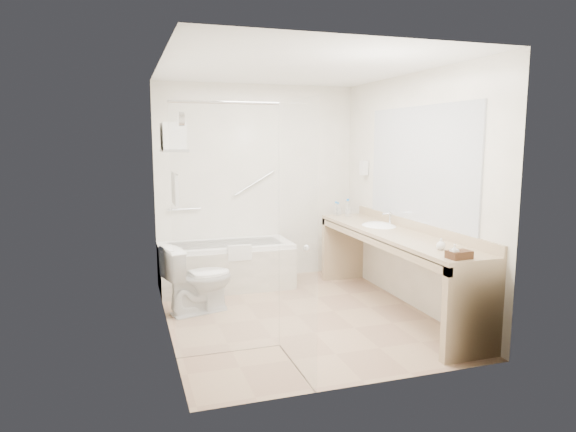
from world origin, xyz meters
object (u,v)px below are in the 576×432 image
object	(u,v)px
vanity_counter	(394,251)
water_bottle_left	(336,209)
bathtub	(226,265)
amenity_basket	(459,255)
toilet	(199,279)

from	to	relation	value
vanity_counter	water_bottle_left	size ratio (longest dim) A/B	14.87
bathtub	amenity_basket	distance (m)	3.05
bathtub	toilet	world-z (taller)	toilet
vanity_counter	amenity_basket	xyz separation A→B (m)	(-0.11, -1.24, 0.24)
vanity_counter	amenity_basket	distance (m)	1.27
bathtub	water_bottle_left	distance (m)	1.55
bathtub	toilet	xyz separation A→B (m)	(-0.45, -0.83, 0.08)
vanity_counter	bathtub	bearing A→B (deg)	137.65
vanity_counter	amenity_basket	bearing A→B (deg)	-94.87
toilet	water_bottle_left	bearing A→B (deg)	-84.75
water_bottle_left	bathtub	bearing A→B (deg)	174.31
vanity_counter	toilet	xyz separation A→B (m)	(-1.97, 0.56, -0.28)
amenity_basket	bathtub	bearing A→B (deg)	118.35
bathtub	water_bottle_left	world-z (taller)	water_bottle_left
amenity_basket	water_bottle_left	world-z (taller)	water_bottle_left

